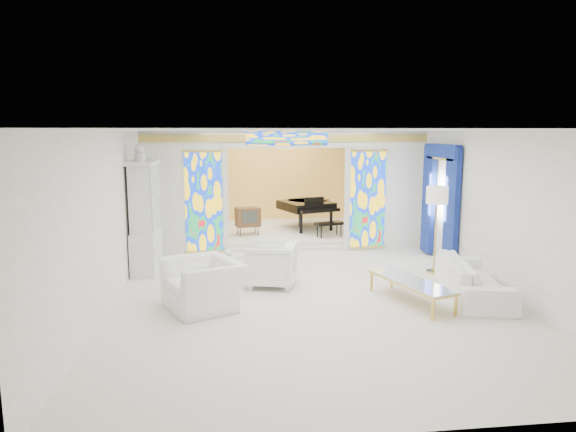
{
  "coord_description": "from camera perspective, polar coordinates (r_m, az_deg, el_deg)",
  "views": [
    {
      "loc": [
        -1.46,
        -10.52,
        2.96
      ],
      "look_at": [
        -0.18,
        0.2,
        1.2
      ],
      "focal_mm": 32.0,
      "sensor_mm": 36.0,
      "label": 1
    }
  ],
  "objects": [
    {
      "name": "stained_glass_right",
      "position": [
        13.0,
        8.85,
        1.82
      ],
      "size": [
        0.9,
        0.04,
        2.4
      ],
      "primitive_type": "cube",
      "color": "gold",
      "rests_on": "partition_wall"
    },
    {
      "name": "wall_back",
      "position": [
        16.65,
        -1.74,
        4.23
      ],
      "size": [
        7.0,
        0.02,
        3.0
      ],
      "primitive_type": "cube",
      "color": "white",
      "rests_on": "floor"
    },
    {
      "name": "armchair_right",
      "position": [
        10.03,
        -1.89,
        -5.37
      ],
      "size": [
        1.14,
        1.12,
        0.86
      ],
      "primitive_type": "imported",
      "rotation": [
        0.0,
        0.0,
        -1.82
      ],
      "color": "white",
      "rests_on": "floor"
    },
    {
      "name": "alcove_platform",
      "position": [
        14.97,
        -1.07,
        -1.79
      ],
      "size": [
        6.8,
        3.8,
        0.18
      ],
      "primitive_type": "cube",
      "color": "silver",
      "rests_on": "floor"
    },
    {
      "name": "chandelier",
      "position": [
        14.62,
        -0.27,
        7.66
      ],
      "size": [
        0.48,
        0.48,
        0.3
      ],
      "primitive_type": "cylinder",
      "color": "gold",
      "rests_on": "ceiling"
    },
    {
      "name": "ceiling",
      "position": [
        10.62,
        1.13,
        9.47
      ],
      "size": [
        7.0,
        12.0,
        0.02
      ],
      "primitive_type": "cube",
      "color": "white",
      "rests_on": "wall_back"
    },
    {
      "name": "partition_wall",
      "position": [
        12.67,
        -0.13,
        3.34
      ],
      "size": [
        7.0,
        0.22,
        3.0
      ],
      "color": "white",
      "rests_on": "floor"
    },
    {
      "name": "vase",
      "position": [
        9.77,
        -6.73,
        -3.91
      ],
      "size": [
        0.21,
        0.21,
        0.17
      ],
      "primitive_type": "imported",
      "rotation": [
        0.0,
        0.0,
        0.34
      ],
      "color": "silver",
      "rests_on": "side_table"
    },
    {
      "name": "gold_curtain_back",
      "position": [
        16.53,
        -1.7,
        4.2
      ],
      "size": [
        6.7,
        0.1,
        2.9
      ],
      "primitive_type": "cube",
      "color": "#FCC157",
      "rests_on": "wall_back"
    },
    {
      "name": "wall_right",
      "position": [
        11.73,
        18.31,
        1.64
      ],
      "size": [
        0.02,
        12.0,
        3.0
      ],
      "primitive_type": "cube",
      "color": "white",
      "rests_on": "floor"
    },
    {
      "name": "stained_glass_left",
      "position": [
        12.54,
        -9.34,
        1.53
      ],
      "size": [
        0.9,
        0.04,
        2.4
      ],
      "primitive_type": "cube",
      "color": "gold",
      "rests_on": "partition_wall"
    },
    {
      "name": "coffee_table",
      "position": [
        9.3,
        13.49,
        -7.15
      ],
      "size": [
        1.11,
        1.92,
        0.41
      ],
      "rotation": [
        0.0,
        0.0,
        0.32
      ],
      "color": "silver",
      "rests_on": "floor"
    },
    {
      "name": "sofa",
      "position": [
        9.97,
        19.9,
        -6.55
      ],
      "size": [
        1.37,
        2.47,
        0.68
      ],
      "primitive_type": "imported",
      "rotation": [
        0.0,
        0.0,
        1.37
      ],
      "color": "white",
      "rests_on": "floor"
    },
    {
      "name": "grand_piano",
      "position": [
        15.09,
        2.25,
        1.18
      ],
      "size": [
        1.8,
        2.73,
        0.98
      ],
      "rotation": [
        0.0,
        0.0,
        0.35
      ],
      "color": "black",
      "rests_on": "alcove_platform"
    },
    {
      "name": "wall_front",
      "position": [
        4.97,
        10.72,
        -8.01
      ],
      "size": [
        7.0,
        0.02,
        3.0
      ],
      "primitive_type": "cube",
      "color": "white",
      "rests_on": "floor"
    },
    {
      "name": "tv_console",
      "position": [
        14.12,
        -4.5,
        -0.12
      ],
      "size": [
        0.72,
        0.56,
        0.75
      ],
      "rotation": [
        0.0,
        0.0,
        0.21
      ],
      "color": "brown",
      "rests_on": "alcove_platform"
    },
    {
      "name": "armchair_left",
      "position": [
        8.91,
        -9.45,
        -7.5
      ],
      "size": [
        1.54,
        1.62,
        0.82
      ],
      "primitive_type": "imported",
      "rotation": [
        0.0,
        0.0,
        -1.13
      ],
      "color": "white",
      "rests_on": "floor"
    },
    {
      "name": "floor",
      "position": [
        11.03,
        1.08,
        -6.31
      ],
      "size": [
        12.0,
        12.0,
        0.0
      ],
      "primitive_type": "plane",
      "color": "silver",
      "rests_on": "ground"
    },
    {
      "name": "side_table",
      "position": [
        9.85,
        -6.7,
        -5.69
      ],
      "size": [
        0.57,
        0.57,
        0.66
      ],
      "rotation": [
        0.0,
        0.0,
        0.08
      ],
      "color": "silver",
      "rests_on": "floor"
    },
    {
      "name": "floor_lamp",
      "position": [
        11.21,
        16.22,
        1.8
      ],
      "size": [
        0.51,
        0.51,
        1.85
      ],
      "rotation": [
        0.0,
        0.0,
        -0.14
      ],
      "color": "gold",
      "rests_on": "floor"
    },
    {
      "name": "stained_glass_transom",
      "position": [
        12.5,
        -0.08,
        8.62
      ],
      "size": [
        2.0,
        0.04,
        0.34
      ],
      "primitive_type": "cube",
      "color": "gold",
      "rests_on": "partition_wall"
    },
    {
      "name": "china_cabinet",
      "position": [
        11.4,
        -15.56,
        -0.12
      ],
      "size": [
        0.56,
        1.46,
        2.72
      ],
      "color": "silver",
      "rests_on": "floor"
    },
    {
      "name": "wall_left",
      "position": [
        10.82,
        -17.59,
        1.07
      ],
      "size": [
        0.02,
        12.0,
        3.0
      ],
      "primitive_type": "cube",
      "color": "white",
      "rests_on": "floor"
    },
    {
      "name": "blue_drapes",
      "position": [
        12.31,
        16.53,
        2.43
      ],
      "size": [
        0.14,
        1.85,
        2.65
      ],
      "color": "navy",
      "rests_on": "wall_right"
    }
  ]
}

